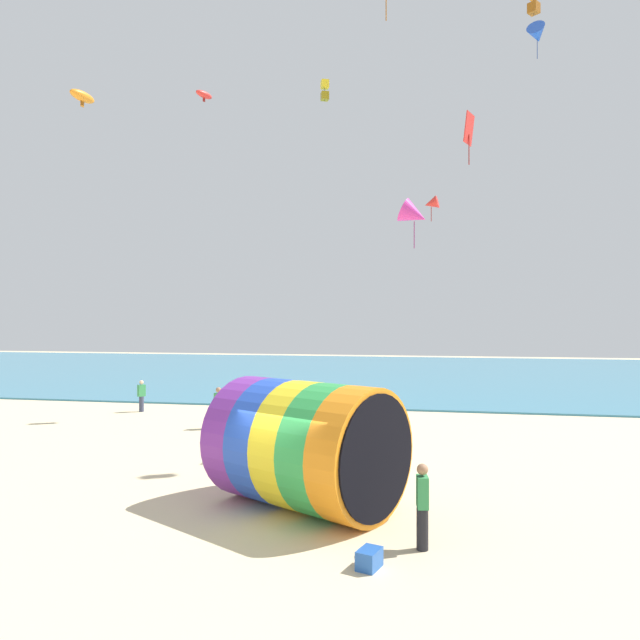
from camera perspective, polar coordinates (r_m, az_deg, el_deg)
ground_plane at (r=14.30m, az=-3.33°, el=-19.06°), size 120.00×120.00×0.00m
sea at (r=49.56m, az=6.78°, el=-5.25°), size 120.00×40.00×0.10m
giant_inflatable_tube at (r=14.44m, az=-1.41°, el=-12.38°), size 5.24×4.80×3.15m
kite_handler at (r=12.35m, az=10.21°, el=-17.79°), size 0.26×0.39×1.75m
kite_orange_box at (r=24.59m, az=20.59°, el=27.72°), size 0.48×0.48×0.97m
kite_red_delta at (r=26.72m, az=11.06°, el=11.36°), size 0.80×0.71×1.16m
kite_red_parafoil at (r=25.47m, az=-11.53°, el=21.21°), size 0.66×0.92×0.45m
kite_yellow_box at (r=31.22m, az=0.49°, el=21.99°), size 0.49×0.49×1.07m
kite_orange_parafoil at (r=26.98m, az=-22.68°, el=19.93°), size 0.77×1.35×0.68m
kite_magenta_delta at (r=21.10m, az=9.40°, el=10.36°), size 1.28×1.00×1.82m
kite_red_diamond at (r=18.64m, az=14.68°, el=17.94°), size 0.38×0.63×1.54m
kite_blue_delta at (r=33.21m, az=20.90°, el=25.12°), size 1.26×1.44×1.80m
bystander_near_water at (r=25.02m, az=-10.11°, el=-8.59°), size 0.42×0.35×1.77m
bystander_mid_beach at (r=30.38m, az=-17.42°, el=-7.24°), size 0.39×0.42×1.59m
cooler_box at (r=11.66m, az=4.95°, el=-22.69°), size 0.51×0.61×0.36m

